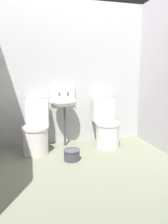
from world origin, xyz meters
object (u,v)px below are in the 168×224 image
object	(u,v)px
toilet_left	(36,131)
toilet_right	(106,127)
sink	(64,101)
bucket	(72,155)

from	to	relation	value
toilet_left	toilet_right	distance (m)	1.15
sink	bucket	size ratio (longest dim) A/B	4.15
toilet_right	bucket	size ratio (longest dim) A/B	3.27
toilet_left	sink	bearing A→B (deg)	-147.70
toilet_right	sink	distance (m)	0.82
toilet_left	toilet_right	xyz separation A→B (m)	(1.15, -0.00, 0.00)
bucket	toilet_left	bearing A→B (deg)	133.86
toilet_left	sink	world-z (taller)	sink
bucket	sink	bearing A→B (deg)	89.32
toilet_right	sink	world-z (taller)	sink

